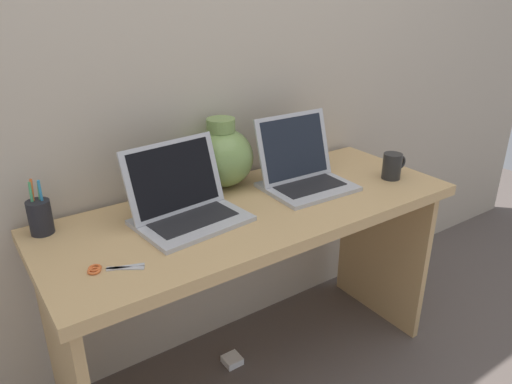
{
  "coord_description": "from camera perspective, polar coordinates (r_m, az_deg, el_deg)",
  "views": [
    {
      "loc": [
        -0.84,
        -1.22,
        1.42
      ],
      "look_at": [
        0.0,
        0.0,
        0.78
      ],
      "focal_mm": 33.68,
      "sensor_mm": 36.0,
      "label": 1
    }
  ],
  "objects": [
    {
      "name": "pen_cup",
      "position": [
        1.57,
        -24.27,
        -2.64
      ],
      "size": [
        0.07,
        0.07,
        0.17
      ],
      "color": "black",
      "rests_on": "desk"
    },
    {
      "name": "scissors",
      "position": [
        1.34,
        -17.43,
        -8.69
      ],
      "size": [
        0.14,
        0.09,
        0.01
      ],
      "color": "#B7B7BC",
      "rests_on": "desk"
    },
    {
      "name": "laptop_right",
      "position": [
        1.78,
        5.4,
        2.87
      ],
      "size": [
        0.32,
        0.26,
        0.26
      ],
      "color": "#B2B2B7",
      "rests_on": "desk"
    },
    {
      "name": "back_wall",
      "position": [
        1.77,
        -6.17,
        16.24
      ],
      "size": [
        4.4,
        0.04,
        2.4
      ],
      "primitive_type": "cube",
      "color": "#BCAD99",
      "rests_on": "ground"
    },
    {
      "name": "laptop_left",
      "position": [
        1.54,
        -8.61,
        -0.98
      ],
      "size": [
        0.36,
        0.28,
        0.24
      ],
      "color": "#B2B2B7",
      "rests_on": "desk"
    },
    {
      "name": "power_brick",
      "position": [
        2.07,
        -2.85,
        -19.32
      ],
      "size": [
        0.07,
        0.07,
        0.03
      ],
      "primitive_type": "cube",
      "color": "white",
      "rests_on": "ground"
    },
    {
      "name": "ground_plane",
      "position": [
        2.05,
        -0.0,
        -20.28
      ],
      "size": [
        6.0,
        6.0,
        0.0
      ],
      "primitive_type": "plane",
      "color": "#564C47"
    },
    {
      "name": "green_vase",
      "position": [
        1.76,
        -4.09,
        4.26
      ],
      "size": [
        0.23,
        0.23,
        0.25
      ],
      "color": "#75934C",
      "rests_on": "desk"
    },
    {
      "name": "desk",
      "position": [
        1.71,
        -0.0,
        -6.38
      ],
      "size": [
        1.44,
        0.56,
        0.73
      ],
      "color": "tan",
      "rests_on": "ground"
    },
    {
      "name": "coffee_mug",
      "position": [
        1.92,
        15.9,
        3.0
      ],
      "size": [
        0.11,
        0.07,
        0.1
      ],
      "color": "black",
      "rests_on": "desk"
    }
  ]
}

